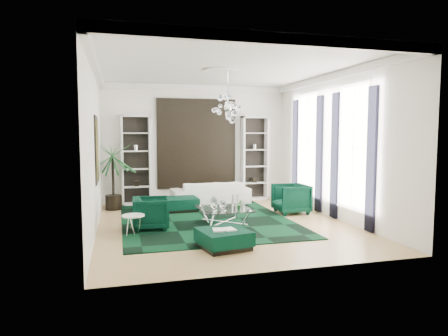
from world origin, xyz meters
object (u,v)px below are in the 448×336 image
object	(u,v)px
armchair_left	(151,213)
armchair_right	(291,199)
coffee_table	(224,217)
ottoman_side	(182,204)
ottoman_front	(224,239)
side_table	(133,226)
sofa	(211,193)
palm	(113,166)

from	to	relation	value
armchair_left	armchair_right	xyz separation A→B (m)	(3.94, 0.88, 0.03)
coffee_table	ottoman_side	size ratio (longest dim) A/B	1.38
ottoman_side	ottoman_front	world-z (taller)	ottoman_side
armchair_left	ottoman_side	xyz separation A→B (m)	(1.03, 1.97, -0.18)
ottoman_front	side_table	xyz separation A→B (m)	(-1.67, 1.34, 0.05)
armchair_left	ottoman_side	world-z (taller)	armchair_left
armchair_left	armchair_right	bearing A→B (deg)	-74.79
sofa	palm	distance (m)	3.11
armchair_right	palm	xyz separation A→B (m)	(-4.82, 1.83, 0.87)
coffee_table	side_table	bearing A→B (deg)	-165.73
armchair_right	coffee_table	world-z (taller)	armchair_right
armchair_right	ottoman_front	xyz separation A→B (m)	(-2.70, -2.84, -0.23)
armchair_left	armchair_right	distance (m)	4.04
sofa	armchair_right	xyz separation A→B (m)	(1.85, -2.00, 0.06)
armchair_right	side_table	distance (m)	4.62
armchair_left	palm	size ratio (longest dim) A/B	0.32
ottoman_side	side_table	bearing A→B (deg)	-119.26
ottoman_side	side_table	world-z (taller)	side_table
sofa	ottoman_side	world-z (taller)	sofa
armchair_right	palm	bearing A→B (deg)	-110.59
coffee_table	palm	distance (m)	3.97
armchair_right	coffee_table	bearing A→B (deg)	-66.35
ottoman_front	armchair_right	bearing A→B (deg)	46.44
palm	coffee_table	bearing A→B (deg)	-46.59
coffee_table	palm	xyz separation A→B (m)	(-2.63, 2.78, 1.07)
palm	sofa	bearing A→B (deg)	3.34
armchair_left	ottoman_front	world-z (taller)	armchair_left
side_table	palm	distance (m)	3.52
armchair_right	ottoman_front	distance (m)	3.92
armchair_right	armchair_left	bearing A→B (deg)	-77.18
armchair_left	ottoman_side	size ratio (longest dim) A/B	0.94
side_table	palm	size ratio (longest dim) A/B	0.19
ottoman_front	armchair_left	bearing A→B (deg)	122.44
sofa	coffee_table	bearing A→B (deg)	81.65
armchair_left	ottoman_side	bearing A→B (deg)	-24.92
sofa	palm	xyz separation A→B (m)	(-2.96, -0.17, 0.93)
sofa	armchair_left	distance (m)	3.56
side_table	ottoman_side	bearing A→B (deg)	60.74
ottoman_front	side_table	distance (m)	2.14
coffee_table	ottoman_front	size ratio (longest dim) A/B	1.35
coffee_table	palm	bearing A→B (deg)	133.41
armchair_right	side_table	world-z (taller)	armchair_right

